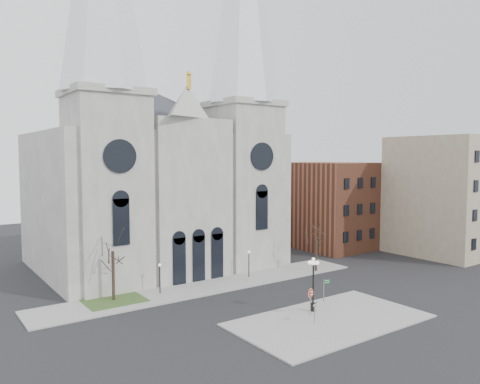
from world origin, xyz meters
TOP-DOWN VIEW (x-y plane):
  - ground at (0.00, 0.00)m, footprint 160.00×160.00m
  - sidewalk_near at (3.00, -5.00)m, footprint 18.00×10.00m
  - sidewalk_far at (0.00, 11.00)m, footprint 40.00×6.00m
  - grass_patch at (-11.00, 12.00)m, footprint 6.00×5.00m
  - cathedral at (0.00, 22.86)m, footprint 33.00×26.66m
  - bg_building_brick at (30.00, 22.00)m, footprint 14.00×18.00m
  - bg_building_tan at (38.00, 6.00)m, footprint 10.00×14.00m
  - tree_left at (-11.00, 12.00)m, footprint 3.20×3.20m
  - tree_right at (15.00, 9.00)m, footprint 3.20×3.20m
  - ped_lamp_left at (-6.00, 11.50)m, footprint 0.32×0.32m
  - ped_lamp_right at (6.00, 11.50)m, footprint 0.32×0.32m
  - stop_sign at (2.38, -3.10)m, footprint 0.92×0.13m
  - globe_lamp at (3.39, -2.41)m, footprint 1.13×1.13m
  - one_way_sign at (1.27, -4.77)m, footprint 0.77×0.35m
  - street_name_sign at (6.55, -0.84)m, footprint 0.71×0.25m

SIDE VIEW (x-z plane):
  - ground at x=0.00m, z-range 0.00..0.00m
  - sidewalk_near at x=3.00m, z-range 0.00..0.14m
  - sidewalk_far at x=0.00m, z-range 0.00..0.14m
  - grass_patch at x=-11.00m, z-range 0.00..0.18m
  - one_way_sign at x=1.27m, z-range 0.50..2.36m
  - street_name_sign at x=6.55m, z-range 0.34..2.64m
  - stop_sign at x=2.38m, z-range 0.68..3.24m
  - ped_lamp_left at x=-6.00m, z-range 0.70..3.96m
  - ped_lamp_right at x=6.00m, z-range 0.70..3.96m
  - globe_lamp at x=3.39m, z-range 0.81..6.04m
  - tree_right at x=15.00m, z-range 1.47..7.47m
  - tree_left at x=-11.00m, z-range 1.83..9.33m
  - bg_building_brick at x=30.00m, z-range 0.00..14.00m
  - bg_building_tan at x=38.00m, z-range 0.00..18.00m
  - cathedral at x=0.00m, z-range -8.52..45.48m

